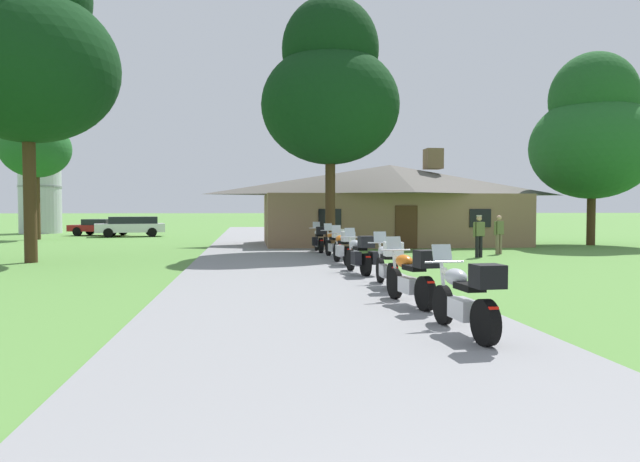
{
  "coord_description": "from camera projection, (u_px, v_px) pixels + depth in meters",
  "views": [
    {
      "loc": [
        -1.22,
        -1.27,
        1.93
      ],
      "look_at": [
        0.91,
        15.68,
        1.26
      ],
      "focal_mm": 31.64,
      "sensor_mm": 36.0,
      "label": 1
    }
  ],
  "objects": [
    {
      "name": "motorcycle_silver_third_in_row",
      "position": [
        388.0,
        264.0,
        13.45
      ],
      "size": [
        0.66,
        2.08,
        1.3
      ],
      "rotation": [
        0.0,
        0.0,
        -0.03
      ],
      "color": "black",
      "rests_on": "asphalt_driveway"
    },
    {
      "name": "bystander_olive_shirt_near_lodge",
      "position": [
        479.0,
        234.0,
        22.42
      ],
      "size": [
        0.54,
        0.3,
        1.69
      ],
      "rotation": [
        0.0,
        0.0,
        3.39
      ],
      "color": "black",
      "rests_on": "ground"
    },
    {
      "name": "tree_right_of_lodge",
      "position": [
        593.0,
        133.0,
        29.95
      ],
      "size": [
        6.46,
        6.46,
        10.23
      ],
      "color": "#422D19",
      "rests_on": "ground"
    },
    {
      "name": "metal_silo_distant",
      "position": [
        40.0,
        182.0,
        44.82
      ],
      "size": [
        3.26,
        3.26,
        8.23
      ],
      "color": "#B2B7BC",
      "rests_on": "ground"
    },
    {
      "name": "bystander_olive_shirt_beside_signpost",
      "position": [
        499.0,
        232.0,
        24.05
      ],
      "size": [
        0.52,
        0.34,
        1.67
      ],
      "rotation": [
        0.0,
        0.0,
        0.38
      ],
      "color": "#75664C",
      "rests_on": "ground"
    },
    {
      "name": "stone_lodge",
      "position": [
        390.0,
        204.0,
        30.53
      ],
      "size": [
        14.22,
        6.81,
        5.22
      ],
      "color": "#896B4C",
      "rests_on": "ground"
    },
    {
      "name": "ground_plane",
      "position": [
        282.0,
        260.0,
        21.32
      ],
      "size": [
        500.0,
        500.0,
        0.0
      ],
      "primitive_type": "plane",
      "color": "#56893D"
    },
    {
      "name": "tree_left_far",
      "position": [
        35.0,
        141.0,
        35.44
      ],
      "size": [
        4.28,
        4.28,
        9.06
      ],
      "color": "#422D19",
      "rests_on": "ground"
    },
    {
      "name": "parked_red_sedan_far_left",
      "position": [
        100.0,
        227.0,
        41.04
      ],
      "size": [
        4.53,
        2.85,
        1.2
      ],
      "rotation": [
        0.0,
        0.0,
        1.31
      ],
      "color": "maroon",
      "rests_on": "ground"
    },
    {
      "name": "tree_left_near",
      "position": [
        27.0,
        45.0,
        20.01
      ],
      "size": [
        6.38,
        6.38,
        11.96
      ],
      "color": "#422D19",
      "rests_on": "ground"
    },
    {
      "name": "motorcycle_silver_fourth_in_row",
      "position": [
        360.0,
        255.0,
        16.17
      ],
      "size": [
        0.87,
        2.08,
        1.3
      ],
      "rotation": [
        0.0,
        0.0,
        0.12
      ],
      "color": "black",
      "rests_on": "asphalt_driveway"
    },
    {
      "name": "motorcycle_orange_fifth_in_row",
      "position": [
        344.0,
        248.0,
        19.09
      ],
      "size": [
        0.84,
        2.08,
        1.3
      ],
      "rotation": [
        0.0,
        0.0,
        0.1
      ],
      "color": "black",
      "rests_on": "asphalt_driveway"
    },
    {
      "name": "motorcycle_white_farthest_in_row",
      "position": [
        319.0,
        240.0,
        24.39
      ],
      "size": [
        0.72,
        2.08,
        1.3
      ],
      "rotation": [
        0.0,
        0.0,
        0.01
      ],
      "color": "black",
      "rests_on": "asphalt_driveway"
    },
    {
      "name": "motorcycle_orange_second_in_row",
      "position": [
        412.0,
        277.0,
        10.88
      ],
      "size": [
        0.76,
        2.08,
        1.3
      ],
      "rotation": [
        0.0,
        0.0,
        0.14
      ],
      "color": "black",
      "rests_on": "asphalt_driveway"
    },
    {
      "name": "parked_white_suv_far_left",
      "position": [
        131.0,
        226.0,
        39.35
      ],
      "size": [
        4.91,
        2.89,
        1.4
      ],
      "rotation": [
        0.0,
        0.0,
        1.81
      ],
      "color": "silver",
      "rests_on": "ground"
    },
    {
      "name": "motorcycle_orange_sixth_in_row",
      "position": [
        334.0,
        243.0,
        21.7
      ],
      "size": [
        0.7,
        2.08,
        1.3
      ],
      "rotation": [
        0.0,
        0.0,
        0.11
      ],
      "color": "black",
      "rests_on": "asphalt_driveway"
    },
    {
      "name": "asphalt_driveway",
      "position": [
        285.0,
        264.0,
        19.33
      ],
      "size": [
        6.4,
        80.0,
        0.06
      ],
      "primitive_type": "cube",
      "color": "gray",
      "rests_on": "ground"
    },
    {
      "name": "tree_by_lodge_front",
      "position": [
        330.0,
        89.0,
        24.65
      ],
      "size": [
        6.05,
        6.05,
        11.16
      ],
      "color": "#422D19",
      "rests_on": "ground"
    },
    {
      "name": "motorcycle_silver_nearest_to_camera",
      "position": [
        467.0,
        298.0,
        8.25
      ],
      "size": [
        0.66,
        2.08,
        1.3
      ],
      "rotation": [
        0.0,
        0.0,
        0.06
      ],
      "color": "black",
      "rests_on": "asphalt_driveway"
    }
  ]
}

